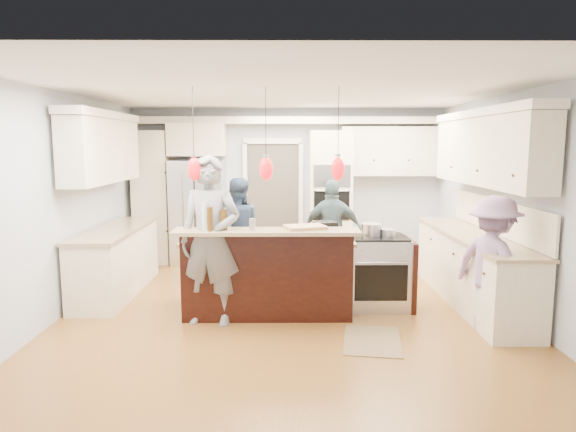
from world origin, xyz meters
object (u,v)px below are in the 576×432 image
(person_bar_end, at_px, (210,241))
(refrigerator, at_px, (198,212))
(person_far_left, at_px, (237,229))
(island_range, at_px, (379,272))
(kitchen_island, at_px, (269,271))

(person_bar_end, bearing_deg, refrigerator, 111.67)
(person_far_left, bearing_deg, person_bar_end, 81.17)
(refrigerator, height_order, island_range, refrigerator)
(person_bar_end, distance_m, person_far_left, 2.00)
(kitchen_island, xyz_separation_m, person_far_left, (-0.53, 1.46, 0.30))
(kitchen_island, relative_size, island_range, 2.28)
(person_bar_end, height_order, person_far_left, person_bar_end)
(island_range, xyz_separation_m, person_bar_end, (-2.06, -0.60, 0.52))
(kitchen_island, height_order, island_range, kitchen_island)
(kitchen_island, xyz_separation_m, island_range, (1.41, 0.08, -0.03))
(refrigerator, distance_m, person_bar_end, 3.16)
(refrigerator, bearing_deg, person_far_left, -54.95)
(island_range, height_order, person_far_left, person_far_left)
(island_range, relative_size, person_far_left, 0.59)
(refrigerator, xyz_separation_m, island_range, (2.71, -2.49, -0.44))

